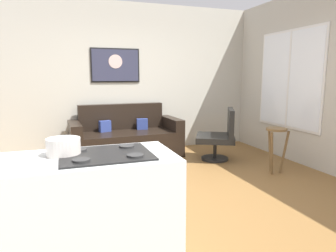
# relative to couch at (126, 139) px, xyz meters

# --- Properties ---
(ground) EXTENTS (6.40, 6.40, 0.04)m
(ground) POSITION_rel_couch_xyz_m (0.05, -1.96, -0.33)
(ground) COLOR brown
(back_wall) EXTENTS (6.40, 0.05, 2.80)m
(back_wall) POSITION_rel_couch_xyz_m (0.05, 0.46, 1.09)
(back_wall) COLOR beige
(back_wall) RESTS_ON ground
(right_wall) EXTENTS (0.05, 6.40, 2.80)m
(right_wall) POSITION_rel_couch_xyz_m (2.67, -1.66, 1.09)
(right_wall) COLOR #BBB6A8
(right_wall) RESTS_ON ground
(couch) EXTENTS (1.98, 0.94, 0.93)m
(couch) POSITION_rel_couch_xyz_m (0.00, 0.00, 0.00)
(couch) COLOR black
(couch) RESTS_ON ground
(coffee_table) EXTENTS (0.87, 0.54, 0.39)m
(coffee_table) POSITION_rel_couch_xyz_m (-0.09, -1.13, 0.05)
(coffee_table) COLOR silver
(coffee_table) RESTS_ON ground
(armchair) EXTENTS (0.88, 0.89, 0.90)m
(armchair) POSITION_rel_couch_xyz_m (1.49, -0.78, 0.12)
(armchair) COLOR black
(armchair) RESTS_ON ground
(bar_stool) EXTENTS (0.35, 0.34, 0.69)m
(bar_stool) POSITION_rel_couch_xyz_m (1.93, -1.69, 0.20)
(bar_stool) COLOR brown
(bar_stool) RESTS_ON ground
(kitchen_counter) EXTENTS (1.45, 0.62, 0.94)m
(kitchen_counter) POSITION_rel_couch_xyz_m (-1.04, -3.31, 0.15)
(kitchen_counter) COLOR white
(kitchen_counter) RESTS_ON ground
(mixing_bowl) EXTENTS (0.22, 0.22, 0.12)m
(mixing_bowl) POSITION_rel_couch_xyz_m (-1.05, -3.23, 0.66)
(mixing_bowl) COLOR silver
(mixing_bowl) RESTS_ON kitchen_counter
(wall_painting) EXTENTS (0.91, 0.03, 0.63)m
(wall_painting) POSITION_rel_couch_xyz_m (-0.08, 0.42, 1.33)
(wall_painting) COLOR black
(window) EXTENTS (0.03, 1.51, 1.67)m
(window) POSITION_rel_couch_xyz_m (2.63, -1.06, 1.07)
(window) COLOR silver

